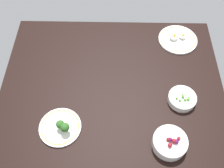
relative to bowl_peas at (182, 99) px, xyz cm
name	(u,v)px	position (x,y,z in cm)	size (l,w,h in cm)	color
dining_table	(112,88)	(-35.14, 8.09, -4.12)	(116.18, 94.95, 4.00)	black
bowl_peas	(182,99)	(0.00, 0.00, 0.00)	(14.13, 14.13, 4.92)	white
bowl_berries	(170,143)	(-8.68, -23.37, 0.89)	(15.75, 15.75, 7.27)	white
plate_eggs	(178,39)	(2.97, 41.21, -1.20)	(22.68, 22.68, 4.65)	white
plate_broccoli	(61,127)	(-58.77, -16.14, -0.57)	(19.94, 19.94, 7.73)	white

